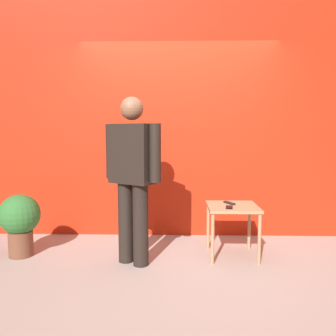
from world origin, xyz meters
TOP-DOWN VIEW (x-y plane):
  - ground_plane at (0.00, 0.00)m, footprint 12.00×12.00m
  - back_wall_red at (0.00, 1.29)m, footprint 5.08×0.12m
  - standing_person at (-0.47, 0.26)m, footprint 0.64×0.44m
  - side_table at (0.59, 0.49)m, footprint 0.54×0.54m
  - cell_phone at (0.53, 0.37)m, footprint 0.09×0.15m
  - tv_remote at (0.57, 0.57)m, footprint 0.12×0.17m
  - potted_plant at (-1.74, 0.43)m, footprint 0.44×0.44m

SIDE VIEW (x-z plane):
  - ground_plane at x=0.00m, z-range 0.00..0.00m
  - potted_plant at x=-1.74m, z-range 0.06..0.75m
  - side_table at x=0.59m, z-range 0.20..0.77m
  - cell_phone at x=0.53m, z-range 0.57..0.58m
  - tv_remote at x=0.57m, z-range 0.57..0.59m
  - standing_person at x=-0.47m, z-range 0.10..1.82m
  - back_wall_red at x=0.00m, z-range 0.00..3.09m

